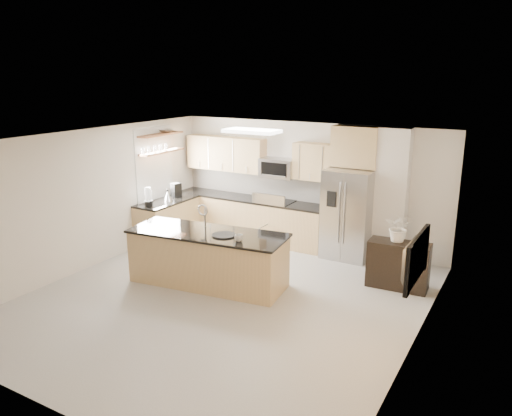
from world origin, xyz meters
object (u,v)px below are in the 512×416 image
Objects in this scene: kettle at (168,196)px; flower_vase at (400,220)px; microwave at (278,168)px; blender at (148,198)px; cup at (239,238)px; coffee_maker at (176,190)px; television at (408,257)px; bowl at (166,130)px; range at (275,222)px; island at (208,258)px; refrigerator at (348,214)px; credenza at (398,265)px; platter at (224,235)px.

flower_vase reaches higher than kettle.
blender is at bearing -139.71° from microwave.
blender is at bearing 160.05° from cup.
coffee_maker is 6.10m from television.
television is at bearing -22.15° from bowl.
island is at bearing -89.71° from range.
flower_vase is at bearing -3.14° from coffee_maker.
flower_vase reaches higher than cup.
refrigerator is at bearing -5.86° from microwave.
flower_vase is at bearing 125.98° from credenza.
kettle is (-4.95, -0.05, 0.62)m from credenza.
flower_vase reaches higher than coffee_maker.
island reaches higher than platter.
kettle reaches higher than cup.
bowl reaches higher than range.
television reaches higher than kettle.
microwave is at bearing 158.86° from flower_vase.
refrigerator is 4.06m from blender.
kettle is 0.65× the size of bowl.
blender is 5.00m from flower_vase.
bowl reaches higher than platter.
microwave is 3.38m from credenza.
bowl reaches higher than kettle.
kettle is (0.05, 0.55, -0.06)m from blender.
island is at bearing -156.29° from credenza.
platter is 3.22m from television.
microwave is 1.90× the size of blender.
refrigerator is 2.40× the size of flower_vase.
island is 7.12× the size of blender.
refrigerator is at bearing 23.04° from blender.
refrigerator reaches higher than kettle.
refrigerator is 3.00m from island.
credenza is 0.78m from flower_vase.
platter reaches higher than credenza.
coffee_maker is 0.29× the size of television.
flower_vase is (4.96, 0.64, 0.09)m from blender.
blender is 0.55m from kettle.
microwave reaches higher than refrigerator.
refrigerator is at bearing 62.59° from platter.
microwave is 0.43× the size of refrigerator.
flower_vase is (-0.04, 0.05, 0.78)m from credenza.
bowl is at bearing -158.20° from microwave.
flower_vase is (2.52, 1.55, 0.23)m from platter.
range is at bearing 19.02° from bowl.
kettle is at bearing -178.90° from flower_vase.
blender is at bearing -172.62° from flower_vase.
refrigerator is 3.83m from kettle.
microwave is 2.43m from kettle.
microwave is at bearing 97.81° from platter.
cup is at bearing -146.89° from credenza.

